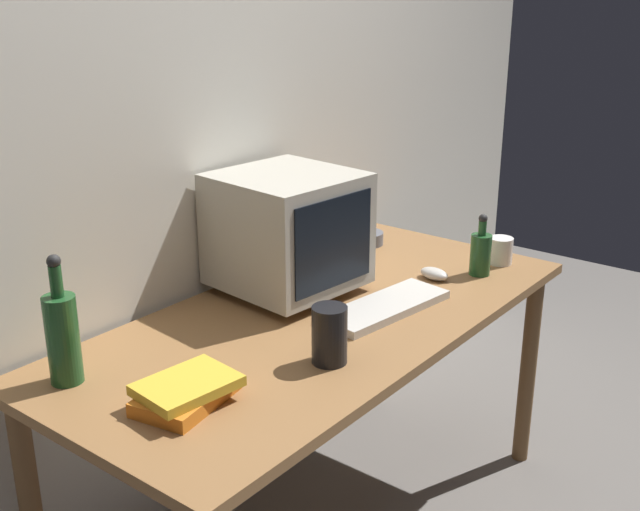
# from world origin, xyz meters

# --- Properties ---
(back_wall) EXTENTS (4.00, 0.08, 2.50)m
(back_wall) POSITION_xyz_m (0.00, 0.45, 1.25)
(back_wall) COLOR silver
(back_wall) RESTS_ON ground
(desk) EXTENTS (1.67, 0.77, 0.75)m
(desk) POSITION_xyz_m (0.00, 0.00, 0.67)
(desk) COLOR olive
(desk) RESTS_ON ground
(crt_monitor) EXTENTS (0.42, 0.42, 0.37)m
(crt_monitor) POSITION_xyz_m (0.08, 0.19, 0.95)
(crt_monitor) COLOR #B2AD9E
(crt_monitor) RESTS_ON desk
(keyboard) EXTENTS (0.44, 0.20, 0.02)m
(keyboard) POSITION_xyz_m (0.14, -0.13, 0.77)
(keyboard) COLOR beige
(keyboard) RESTS_ON desk
(computer_mouse) EXTENTS (0.07, 0.11, 0.04)m
(computer_mouse) POSITION_xyz_m (0.45, -0.11, 0.77)
(computer_mouse) COLOR beige
(computer_mouse) RESTS_ON desk
(bottle_tall) EXTENTS (0.08, 0.08, 0.32)m
(bottle_tall) POSITION_xyz_m (-0.68, 0.23, 0.88)
(bottle_tall) COLOR #1E4C23
(bottle_tall) RESTS_ON desk
(bottle_short) EXTENTS (0.07, 0.07, 0.20)m
(bottle_short) POSITION_xyz_m (0.57, -0.21, 0.83)
(bottle_short) COLOR #1E4C23
(bottle_short) RESTS_ON desk
(book_stack) EXTENTS (0.25, 0.19, 0.06)m
(book_stack) POSITION_xyz_m (-0.58, -0.07, 0.78)
(book_stack) COLOR orange
(book_stack) RESTS_ON desk
(mug) EXTENTS (0.12, 0.08, 0.09)m
(mug) POSITION_xyz_m (0.72, -0.22, 0.80)
(mug) COLOR white
(mug) RESTS_ON desk
(cd_spindle) EXTENTS (0.12, 0.12, 0.04)m
(cd_spindle) POSITION_xyz_m (0.60, 0.26, 0.78)
(cd_spindle) COLOR #595B66
(cd_spindle) RESTS_ON desk
(metal_canister) EXTENTS (0.09, 0.09, 0.15)m
(metal_canister) POSITION_xyz_m (-0.22, -0.20, 0.83)
(metal_canister) COLOR black
(metal_canister) RESTS_ON desk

